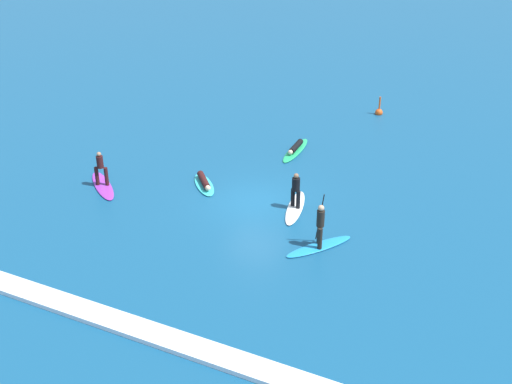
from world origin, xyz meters
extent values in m
plane|color=navy|center=(0.00, 0.00, 0.00)|extent=(120.00, 120.00, 0.00)
ellipsoid|color=purple|center=(-7.10, -1.72, 0.05)|extent=(2.90, 2.59, 0.10)
cylinder|color=#381414|center=(-6.89, -1.65, 0.54)|extent=(0.25, 0.25, 0.88)
cylinder|color=#381414|center=(-7.32, -1.79, 0.54)|extent=(0.25, 0.25, 0.88)
cylinder|color=#381414|center=(-7.10, -1.72, 1.26)|extent=(0.43, 0.43, 0.58)
sphere|color=#A37556|center=(-7.10, -1.72, 1.65)|extent=(0.29, 0.29, 0.20)
ellipsoid|color=white|center=(1.81, 0.18, 0.05)|extent=(1.32, 3.19, 0.10)
cylinder|color=black|center=(1.96, 0.14, 0.51)|extent=(0.22, 0.22, 0.81)
cylinder|color=black|center=(1.67, 0.23, 0.51)|extent=(0.22, 0.22, 0.81)
cylinder|color=black|center=(1.81, 0.18, 1.20)|extent=(0.41, 0.41, 0.58)
sphere|color=brown|center=(1.81, 0.18, 1.60)|extent=(0.26, 0.26, 0.22)
ellipsoid|color=#33C6CC|center=(-2.89, 0.40, 0.05)|extent=(2.19, 2.30, 0.10)
cylinder|color=#381414|center=(-2.92, 0.44, 0.25)|extent=(1.23, 1.30, 0.31)
sphere|color=beige|center=(-2.33, -0.20, 0.27)|extent=(0.36, 0.36, 0.26)
ellipsoid|color=#1E8CD1|center=(3.86, -2.30, 0.04)|extent=(2.24, 2.85, 0.09)
cylinder|color=black|center=(3.93, -2.48, 0.53)|extent=(0.25, 0.25, 0.89)
cylinder|color=black|center=(3.78, -2.13, 0.53)|extent=(0.25, 0.25, 0.89)
cylinder|color=black|center=(3.86, -2.30, 1.32)|extent=(0.43, 0.43, 0.68)
sphere|color=tan|center=(3.86, -2.30, 1.78)|extent=(0.33, 0.33, 0.24)
cylinder|color=black|center=(3.73, -2.03, 1.20)|extent=(0.40, 0.29, 2.20)
cube|color=black|center=(3.73, -2.03, 0.15)|extent=(0.20, 0.16, 0.32)
ellipsoid|color=#23B266|center=(-0.52, 5.88, 0.05)|extent=(0.82, 3.32, 0.09)
cylinder|color=black|center=(-0.52, 5.93, 0.25)|extent=(0.38, 1.45, 0.31)
sphere|color=beige|center=(-0.48, 5.09, 0.27)|extent=(0.26, 0.26, 0.25)
sphere|color=#E55119|center=(1.91, 13.00, 0.11)|extent=(0.46, 0.46, 0.46)
cylinder|color=#E55119|center=(1.91, 13.00, 0.54)|extent=(0.10, 0.10, 1.09)
cube|color=white|center=(0.00, -9.55, 0.09)|extent=(15.22, 0.90, 0.18)
camera|label=1|loc=(10.79, -22.61, 13.71)|focal=44.99mm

